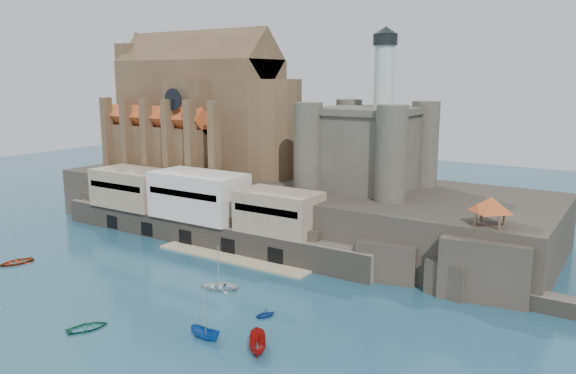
% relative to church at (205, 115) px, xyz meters
% --- Properties ---
extents(ground, '(300.00, 300.00, 0.00)m').
position_rel_church_xyz_m(ground, '(24.13, -41.85, -22.13)').
color(ground, navy).
rests_on(ground, ground).
extents(promontory, '(100.00, 36.00, 10.00)m').
position_rel_church_xyz_m(promontory, '(23.94, -2.48, -17.20)').
color(promontory, '#29241F').
rests_on(promontory, ground).
extents(quay, '(70.00, 12.00, 13.05)m').
position_rel_church_xyz_m(quay, '(13.94, -18.78, -16.06)').
color(quay, '#655D51').
rests_on(quay, ground).
extents(church, '(47.00, 25.93, 30.51)m').
position_rel_church_xyz_m(church, '(0.00, 0.00, 0.00)').
color(church, brown).
rests_on(church, promontory).
extents(castle_keep, '(21.20, 21.20, 29.30)m').
position_rel_church_xyz_m(castle_keep, '(40.21, -0.78, -3.81)').
color(castle_keep, '#444035').
rests_on(castle_keep, promontory).
extents(rock_outcrop, '(14.50, 10.50, 8.70)m').
position_rel_church_xyz_m(rock_outcrop, '(66.13, -16.01, -18.11)').
color(rock_outcrop, '#29241F').
rests_on(rock_outcrop, ground).
extents(pavilion, '(6.40, 6.40, 5.40)m').
position_rel_church_xyz_m(pavilion, '(66.13, -15.85, -9.40)').
color(pavilion, brown).
rests_on(pavilion, rock_outcrop).
extents(boat_0, '(4.03, 2.07, 5.43)m').
position_rel_church_xyz_m(boat_0, '(-2.49, -45.19, -22.13)').
color(boat_0, '#AA350C').
rests_on(boat_0, ground).
extents(boat_2, '(1.78, 1.73, 4.44)m').
position_rel_church_xyz_m(boat_2, '(42.03, -48.64, -22.13)').
color(boat_2, '#144A9D').
rests_on(boat_2, ground).
extents(boat_3, '(3.65, 2.38, 4.95)m').
position_rel_church_xyz_m(boat_3, '(28.13, -54.60, -22.13)').
color(boat_3, '#1C6B4C').
rests_on(boat_3, ground).
extents(boat_5, '(2.75, 2.76, 5.17)m').
position_rel_church_xyz_m(boat_5, '(48.82, -47.58, -22.13)').
color(boat_5, '#9C120F').
rests_on(boat_5, ground).
extents(boat_6, '(2.65, 4.14, 5.61)m').
position_rel_church_xyz_m(boat_6, '(32.94, -35.38, -22.13)').
color(boat_6, silver).
rests_on(boat_6, ground).
extents(boat_7, '(2.83, 2.38, 2.81)m').
position_rel_church_xyz_m(boat_7, '(44.44, -39.85, -22.13)').
color(boat_7, navy).
rests_on(boat_7, ground).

